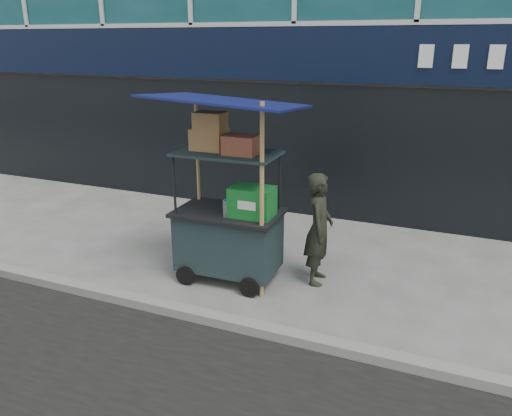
% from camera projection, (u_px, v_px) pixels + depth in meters
% --- Properties ---
extents(ground, '(80.00, 80.00, 0.00)m').
position_uv_depth(ground, '(188.00, 307.00, 6.17)').
color(ground, '#5F5F5B').
rests_on(ground, ground).
extents(curb, '(80.00, 0.18, 0.12)m').
position_uv_depth(curb, '(179.00, 311.00, 5.97)').
color(curb, gray).
rests_on(curb, ground).
extents(vendor_cart, '(1.90, 1.36, 2.53)m').
position_uv_depth(vendor_cart, '(229.00, 218.00, 6.65)').
color(vendor_cart, black).
rests_on(vendor_cart, ground).
extents(vendor_man, '(0.45, 0.61, 1.53)m').
position_uv_depth(vendor_man, '(319.00, 229.00, 6.61)').
color(vendor_man, black).
rests_on(vendor_man, ground).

